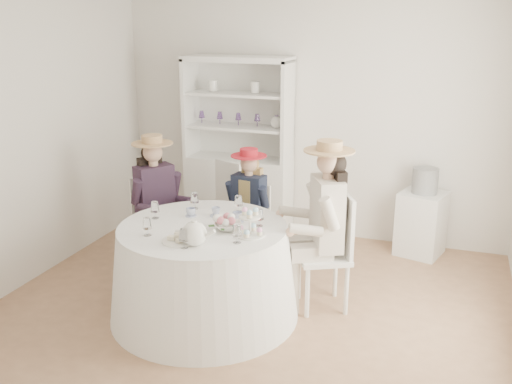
% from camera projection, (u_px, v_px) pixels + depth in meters
% --- Properties ---
extents(ground, '(4.50, 4.50, 0.00)m').
position_uv_depth(ground, '(252.00, 307.00, 5.12)').
color(ground, '#8E6547').
rests_on(ground, ground).
extents(wall_back, '(4.50, 0.00, 4.50)m').
position_uv_depth(wall_back, '(310.00, 121.00, 6.52)').
color(wall_back, silver).
rests_on(wall_back, ground).
extents(wall_front, '(4.50, 0.00, 4.50)m').
position_uv_depth(wall_front, '(121.00, 250.00, 2.91)').
color(wall_front, silver).
rests_on(wall_front, ground).
extents(wall_left, '(0.00, 4.50, 4.50)m').
position_uv_depth(wall_left, '(30.00, 142.00, 5.43)').
color(wall_left, silver).
rests_on(wall_left, ground).
extents(tea_table, '(1.62, 1.62, 0.82)m').
position_uv_depth(tea_table, '(204.00, 271.00, 4.88)').
color(tea_table, white).
rests_on(tea_table, ground).
extents(hutch, '(1.28, 0.59, 2.08)m').
position_uv_depth(hutch, '(239.00, 172.00, 6.74)').
color(hutch, silver).
rests_on(hutch, ground).
extents(side_table, '(0.55, 0.55, 0.70)m').
position_uv_depth(side_table, '(421.00, 223.00, 6.18)').
color(side_table, silver).
rests_on(side_table, ground).
extents(hatbox, '(0.31, 0.31, 0.27)m').
position_uv_depth(hatbox, '(425.00, 181.00, 6.04)').
color(hatbox, black).
rests_on(hatbox, side_table).
extents(guest_left, '(0.60, 0.57, 1.41)m').
position_uv_depth(guest_left, '(156.00, 197.00, 5.61)').
color(guest_left, silver).
rests_on(guest_left, ground).
extents(guest_mid, '(0.47, 0.49, 1.26)m').
position_uv_depth(guest_mid, '(248.00, 202.00, 5.72)').
color(guest_mid, silver).
rests_on(guest_mid, ground).
extents(guest_right, '(0.64, 0.58, 1.52)m').
position_uv_depth(guest_right, '(324.00, 216.00, 4.88)').
color(guest_right, silver).
rests_on(guest_right, ground).
extents(spare_chair, '(0.53, 0.53, 0.97)m').
position_uv_depth(spare_chair, '(235.00, 198.00, 6.48)').
color(spare_chair, silver).
rests_on(spare_chair, ground).
extents(teacup_a, '(0.10, 0.10, 0.07)m').
position_uv_depth(teacup_a, '(191.00, 213.00, 4.98)').
color(teacup_a, white).
rests_on(teacup_a, tea_table).
extents(teacup_b, '(0.10, 0.10, 0.07)m').
position_uv_depth(teacup_b, '(216.00, 212.00, 4.99)').
color(teacup_b, white).
rests_on(teacup_b, tea_table).
extents(teacup_c, '(0.10, 0.10, 0.08)m').
position_uv_depth(teacup_c, '(238.00, 217.00, 4.85)').
color(teacup_c, white).
rests_on(teacup_c, tea_table).
extents(flower_bowl, '(0.29, 0.29, 0.06)m').
position_uv_depth(flower_bowl, '(228.00, 227.00, 4.66)').
color(flower_bowl, white).
rests_on(flower_bowl, tea_table).
extents(flower_arrangement, '(0.18, 0.18, 0.07)m').
position_uv_depth(flower_arrangement, '(224.00, 220.00, 4.65)').
color(flower_arrangement, '#D96C7D').
rests_on(flower_arrangement, tea_table).
extents(table_teapot, '(0.28, 0.20, 0.21)m').
position_uv_depth(table_teapot, '(195.00, 234.00, 4.35)').
color(table_teapot, white).
rests_on(table_teapot, tea_table).
extents(sandwich_plate, '(0.27, 0.27, 0.06)m').
position_uv_depth(sandwich_plate, '(179.00, 240.00, 4.43)').
color(sandwich_plate, white).
rests_on(sandwich_plate, tea_table).
extents(cupcake_stand, '(0.24, 0.24, 0.22)m').
position_uv_depth(cupcake_stand, '(250.00, 226.00, 4.53)').
color(cupcake_stand, white).
rests_on(cupcake_stand, tea_table).
extents(stemware_set, '(0.99, 1.00, 0.15)m').
position_uv_depth(stemware_set, '(202.00, 218.00, 4.74)').
color(stemware_set, white).
rests_on(stemware_set, tea_table).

